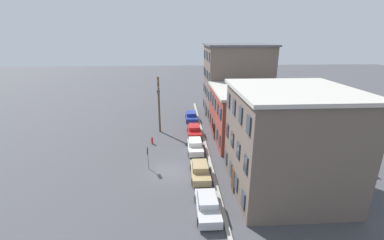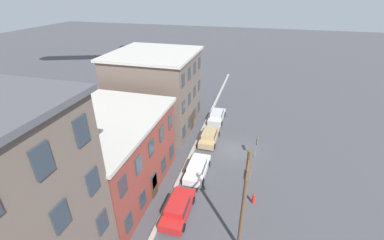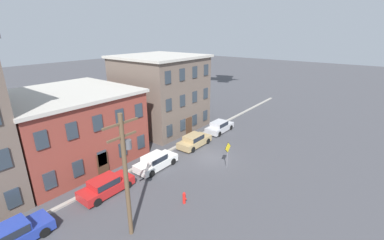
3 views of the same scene
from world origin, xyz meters
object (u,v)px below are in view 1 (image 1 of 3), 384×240
(car_red, at_px, (194,130))
(caution_sign, at_px, (148,154))
(car_blue, at_px, (191,116))
(car_tan, at_px, (200,170))
(car_silver, at_px, (208,205))
(fire_hydrant, at_px, (152,140))
(utility_pole, at_px, (159,102))
(car_white, at_px, (195,145))

(car_red, distance_m, caution_sign, 11.25)
(car_blue, xyz_separation_m, car_tan, (18.36, -0.14, 0.00))
(car_red, xyz_separation_m, car_silver, (17.25, -0.07, 0.00))
(car_blue, xyz_separation_m, car_silver, (23.98, -0.03, 0.00))
(car_tan, distance_m, car_silver, 5.63)
(fire_hydrant, bearing_deg, car_red, 116.41)
(car_red, xyz_separation_m, caution_sign, (9.68, -5.64, 1.04))
(car_blue, distance_m, utility_pole, 8.18)
(car_white, height_order, caution_sign, caution_sign)
(car_red, height_order, fire_hydrant, car_red)
(car_tan, distance_m, caution_sign, 5.89)
(car_tan, relative_size, utility_pole, 0.53)
(car_blue, height_order, car_white, same)
(car_tan, relative_size, fire_hydrant, 4.58)
(fire_hydrant, bearing_deg, car_silver, 21.89)
(caution_sign, xyz_separation_m, fire_hydrant, (-6.78, -0.19, -1.30))
(caution_sign, bearing_deg, fire_hydrant, -178.38)
(car_silver, distance_m, utility_pole, 19.86)
(car_blue, bearing_deg, car_white, -1.04)
(car_red, bearing_deg, car_white, -2.70)
(car_silver, relative_size, caution_sign, 1.66)
(caution_sign, distance_m, fire_hydrant, 6.91)
(car_silver, bearing_deg, car_tan, -178.87)
(car_white, distance_m, caution_sign, 6.97)
(car_white, bearing_deg, car_tan, 0.69)
(car_white, bearing_deg, utility_pole, -145.41)
(car_red, height_order, caution_sign, caution_sign)
(car_white, relative_size, car_tan, 1.00)
(car_red, bearing_deg, car_blue, -179.71)
(car_blue, bearing_deg, car_silver, -0.08)
(utility_pole, bearing_deg, car_red, 72.64)
(car_tan, height_order, car_silver, same)
(caution_sign, height_order, fire_hydrant, caution_sign)
(car_blue, distance_m, car_white, 12.12)
(car_blue, bearing_deg, fire_hydrant, -31.04)
(car_tan, bearing_deg, fire_hydrant, -147.05)
(utility_pole, relative_size, fire_hydrant, 8.59)
(caution_sign, bearing_deg, car_red, 149.77)
(car_red, xyz_separation_m, utility_pole, (-1.58, -5.06, 3.90))
(car_silver, bearing_deg, caution_sign, -143.63)
(car_white, distance_m, car_tan, 6.24)
(car_red, xyz_separation_m, car_tan, (11.62, -0.18, 0.00))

